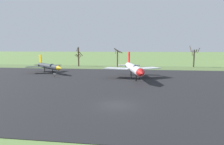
{
  "coord_description": "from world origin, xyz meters",
  "views": [
    {
      "loc": [
        2.35,
        -21.32,
        6.61
      ],
      "look_at": [
        -2.8,
        16.86,
        1.64
      ],
      "focal_mm": 30.75,
      "sensor_mm": 36.0,
      "label": 1
    }
  ],
  "objects": [
    {
      "name": "ground_plane",
      "position": [
        0.0,
        0.0,
        0.0
      ],
      "size": [
        600.0,
        600.0,
        0.0
      ],
      "primitive_type": "plane",
      "color": "#607F42"
    },
    {
      "name": "asphalt_apron",
      "position": [
        0.0,
        13.77,
        0.03
      ],
      "size": [
        106.87,
        45.9,
        0.05
      ],
      "primitive_type": "cube",
      "color": "black",
      "rests_on": "ground"
    },
    {
      "name": "grass_verge_strip",
      "position": [
        0.0,
        42.72,
        0.03
      ],
      "size": [
        166.87,
        12.0,
        0.06
      ],
      "primitive_type": "cube",
      "color": "#546B3B",
      "rests_on": "ground"
    },
    {
      "name": "jet_fighter_front_right",
      "position": [
        1.5,
        19.22,
        2.32
      ],
      "size": [
        12.5,
        16.18,
        5.68
      ],
      "color": "silver",
      "rests_on": "ground"
    },
    {
      "name": "jet_fighter_rear_center",
      "position": [
        -20.46,
        25.42,
        1.89
      ],
      "size": [
        11.49,
        10.74,
        4.71
      ],
      "color": "#33383D",
      "rests_on": "ground"
    },
    {
      "name": "info_placard_rear_center",
      "position": [
        -16.0,
        18.95,
        0.6
      ],
      "size": [
        0.58,
        0.26,
        0.95
      ],
      "color": "black",
      "rests_on": "ground"
    },
    {
      "name": "bare_tree_far_left",
      "position": [
        -18.58,
        44.77,
        3.67
      ],
      "size": [
        2.79,
        2.21,
        6.91
      ],
      "color": "brown",
      "rests_on": "ground"
    },
    {
      "name": "bare_tree_left_of_center",
      "position": [
        -4.62,
        44.36,
        3.37
      ],
      "size": [
        2.99,
        2.55,
        6.56
      ],
      "color": "brown",
      "rests_on": "ground"
    },
    {
      "name": "bare_tree_center",
      "position": [
        21.33,
        47.4,
        3.75
      ],
      "size": [
        3.01,
        2.91,
        7.36
      ],
      "color": "#42382D",
      "rests_on": "ground"
    }
  ]
}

